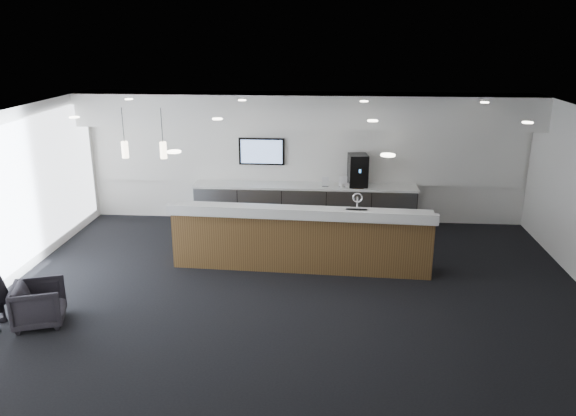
{
  "coord_description": "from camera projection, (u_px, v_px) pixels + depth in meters",
  "views": [
    {
      "loc": [
        0.57,
        -8.63,
        4.27
      ],
      "look_at": [
        -0.2,
        1.3,
        1.13
      ],
      "focal_mm": 35.0,
      "sensor_mm": 36.0,
      "label": 1
    }
  ],
  "objects": [
    {
      "name": "cup_0",
      "position": [
        367.0,
        186.0,
        12.45
      ],
      "size": [
        0.1,
        0.1,
        0.1
      ],
      "primitive_type": "imported",
      "color": "white",
      "rests_on": "back_credenza"
    },
    {
      "name": "cup_2",
      "position": [
        355.0,
        185.0,
        12.47
      ],
      "size": [
        0.13,
        0.13,
        0.1
      ],
      "primitive_type": "imported",
      "rotation": [
        0.0,
        0.0,
        1.29
      ],
      "color": "white",
      "rests_on": "back_credenza"
    },
    {
      "name": "cup_3",
      "position": [
        348.0,
        185.0,
        12.49
      ],
      "size": [
        0.13,
        0.13,
        0.1
      ],
      "primitive_type": "imported",
      "rotation": [
        0.0,
        0.0,
        1.94
      ],
      "color": "white",
      "rests_on": "back_credenza"
    },
    {
      "name": "ceiling",
      "position": [
        294.0,
        118.0,
        8.63
      ],
      "size": [
        10.0,
        8.0,
        0.02
      ],
      "primitive_type": "cube",
      "color": "black",
      "rests_on": "back_wall"
    },
    {
      "name": "cup_4",
      "position": [
        342.0,
        185.0,
        12.5
      ],
      "size": [
        0.14,
        0.14,
        0.1
      ],
      "primitive_type": "imported",
      "rotation": [
        0.0,
        0.0,
        2.58
      ],
      "color": "white",
      "rests_on": "back_credenza"
    },
    {
      "name": "back_credenza",
      "position": [
        304.0,
        205.0,
        12.85
      ],
      "size": [
        5.06,
        0.66,
        0.95
      ],
      "color": "gray",
      "rests_on": "ground"
    },
    {
      "name": "coffee_machine",
      "position": [
        358.0,
        170.0,
        12.52
      ],
      "size": [
        0.46,
        0.57,
        0.72
      ],
      "rotation": [
        0.0,
        0.0,
        0.12
      ],
      "color": "black",
      "rests_on": "back_credenza"
    },
    {
      "name": "wall_tv",
      "position": [
        262.0,
        151.0,
        12.82
      ],
      "size": [
        1.05,
        0.08,
        0.62
      ],
      "color": "black",
      "rests_on": "back_wall"
    },
    {
      "name": "service_counter",
      "position": [
        301.0,
        238.0,
        10.48
      ],
      "size": [
        4.89,
        1.04,
        1.49
      ],
      "rotation": [
        0.0,
        0.0,
        -0.05
      ],
      "color": "#50351A",
      "rests_on": "ground"
    },
    {
      "name": "pendant_right",
      "position": [
        121.0,
        152.0,
        9.84
      ],
      "size": [
        0.12,
        0.12,
        0.3
      ],
      "primitive_type": "cylinder",
      "color": "beige",
      "rests_on": "ceiling"
    },
    {
      "name": "pendant_left",
      "position": [
        160.0,
        153.0,
        9.79
      ],
      "size": [
        0.12,
        0.12,
        0.3
      ],
      "primitive_type": "cylinder",
      "color": "beige",
      "rests_on": "ceiling"
    },
    {
      "name": "ground",
      "position": [
        294.0,
        295.0,
        9.53
      ],
      "size": [
        10.0,
        10.0,
        0.0
      ],
      "primitive_type": "plane",
      "color": "black",
      "rests_on": "ground"
    },
    {
      "name": "info_sign_right",
      "position": [
        343.0,
        182.0,
        12.5
      ],
      "size": [
        0.19,
        0.05,
        0.25
      ],
      "primitive_type": "cube",
      "rotation": [
        0.0,
        0.0,
        -0.18
      ],
      "color": "silver",
      "rests_on": "back_credenza"
    },
    {
      "name": "ceiling_can_lights",
      "position": [
        294.0,
        120.0,
        8.64
      ],
      "size": [
        7.0,
        5.0,
        0.02
      ],
      "primitive_type": null,
      "color": "white",
      "rests_on": "ceiling"
    },
    {
      "name": "cup_1",
      "position": [
        361.0,
        186.0,
        12.46
      ],
      "size": [
        0.14,
        0.14,
        0.1
      ],
      "primitive_type": "imported",
      "rotation": [
        0.0,
        0.0,
        0.65
      ],
      "color": "white",
      "rests_on": "back_credenza"
    },
    {
      "name": "armchair",
      "position": [
        39.0,
        304.0,
        8.49
      ],
      "size": [
        0.92,
        0.9,
        0.66
      ],
      "primitive_type": "imported",
      "rotation": [
        0.0,
        0.0,
        1.91
      ],
      "color": "black",
      "rests_on": "ground"
    },
    {
      "name": "back_wall",
      "position": [
        305.0,
        158.0,
        12.88
      ],
      "size": [
        10.0,
        0.02,
        3.0
      ],
      "primitive_type": "cube",
      "color": "white",
      "rests_on": "ground"
    },
    {
      "name": "soffit_bulkhead",
      "position": [
        305.0,
        110.0,
        12.11
      ],
      "size": [
        10.0,
        0.9,
        0.7
      ],
      "primitive_type": "cube",
      "color": "white",
      "rests_on": "back_wall"
    },
    {
      "name": "info_sign_left",
      "position": [
        325.0,
        182.0,
        12.54
      ],
      "size": [
        0.16,
        0.03,
        0.22
      ],
      "primitive_type": "cube",
      "rotation": [
        0.0,
        0.0,
        0.05
      ],
      "color": "silver",
      "rests_on": "back_credenza"
    },
    {
      "name": "window_blinds_wall",
      "position": [
        0.0,
        204.0,
        9.44
      ],
      "size": [
        0.04,
        7.36,
        2.55
      ],
      "primitive_type": "cube",
      "color": "silver",
      "rests_on": "left_wall"
    },
    {
      "name": "alcove_panel",
      "position": [
        305.0,
        154.0,
        12.82
      ],
      "size": [
        9.8,
        0.06,
        1.4
      ],
      "primitive_type": "cube",
      "color": "white",
      "rests_on": "back_wall"
    }
  ]
}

